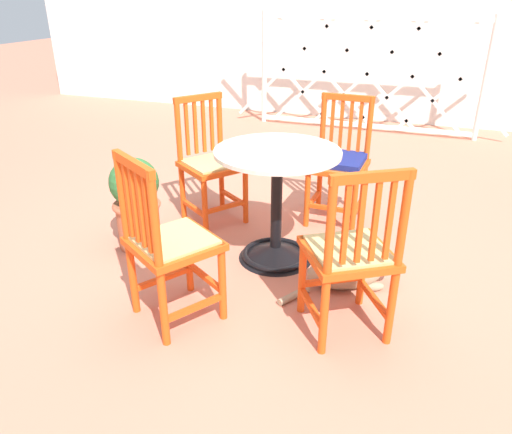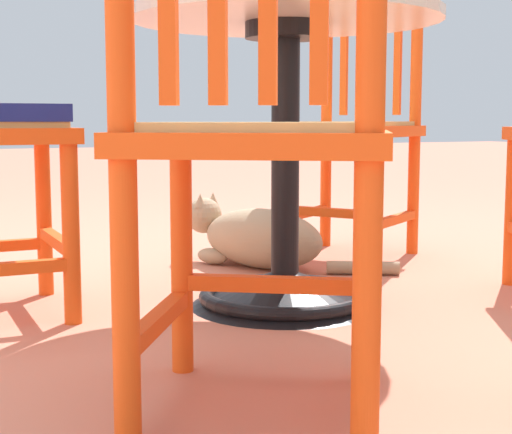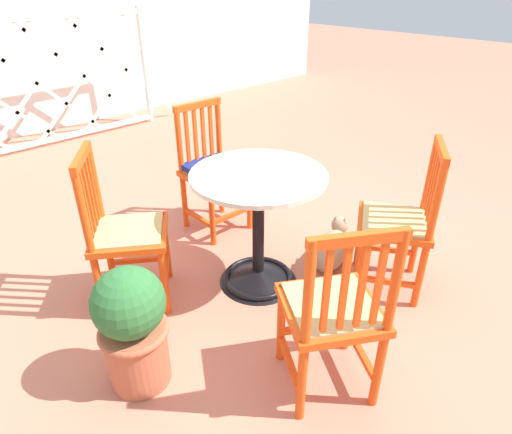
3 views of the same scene
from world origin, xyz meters
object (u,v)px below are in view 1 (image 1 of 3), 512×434
object	(u,v)px
orange_chair_facing_out	(211,164)
orange_chair_near_fence	(169,245)
tabby_cat	(351,273)
terracotta_planter	(136,201)
orange_chair_by_planter	(339,163)
cafe_table	(276,218)
orange_chair_tucked_in	(350,256)

from	to	relation	value
orange_chair_facing_out	orange_chair_near_fence	xyz separation A→B (m)	(0.32, -1.18, 0.00)
tabby_cat	orange_chair_near_fence	bearing A→B (deg)	-143.92
terracotta_planter	orange_chair_facing_out	bearing A→B (deg)	62.76
orange_chair_near_fence	orange_chair_by_planter	bearing A→B (deg)	69.42
orange_chair_facing_out	orange_chair_near_fence	distance (m)	1.22
cafe_table	orange_chair_tucked_in	xyz separation A→B (m)	(0.56, -0.58, 0.15)
tabby_cat	terracotta_planter	size ratio (longest dim) A/B	0.99
orange_chair_by_planter	terracotta_planter	distance (m)	1.45
orange_chair_by_planter	cafe_table	bearing A→B (deg)	-109.01
orange_chair_near_fence	cafe_table	bearing A→B (deg)	68.03
cafe_table	orange_chair_tucked_in	size ratio (longest dim) A/B	0.83
orange_chair_facing_out	cafe_table	bearing A→B (deg)	-32.45
orange_chair_near_fence	orange_chair_tucked_in	size ratio (longest dim) A/B	1.00
cafe_table	orange_chair_tucked_in	world-z (taller)	orange_chair_tucked_in
orange_chair_tucked_in	tabby_cat	distance (m)	0.53
orange_chair_by_planter	tabby_cat	bearing A→B (deg)	-72.81
orange_chair_tucked_in	terracotta_planter	world-z (taller)	orange_chair_tucked_in
orange_chair_by_planter	tabby_cat	xyz separation A→B (m)	(0.27, -0.88, -0.35)
orange_chair_near_fence	orange_chair_facing_out	bearing A→B (deg)	105.05
cafe_table	orange_chair_near_fence	size ratio (longest dim) A/B	0.83
orange_chair_by_planter	orange_chair_near_fence	distance (m)	1.59
cafe_table	tabby_cat	distance (m)	0.58
cafe_table	terracotta_planter	world-z (taller)	cafe_table
cafe_table	orange_chair_facing_out	size ratio (longest dim) A/B	0.83
orange_chair_near_fence	terracotta_planter	size ratio (longest dim) A/B	1.47
orange_chair_facing_out	orange_chair_by_planter	bearing A→B (deg)	19.25
orange_chair_tucked_in	terracotta_planter	size ratio (longest dim) A/B	1.47
cafe_table	tabby_cat	bearing A→B (deg)	-18.60
orange_chair_by_planter	orange_chair_tucked_in	world-z (taller)	same
orange_chair_by_planter	orange_chair_near_fence	size ratio (longest dim) A/B	1.00
orange_chair_facing_out	terracotta_planter	xyz separation A→B (m)	(-0.29, -0.55, -0.11)
orange_chair_tucked_in	terracotta_planter	distance (m)	1.54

